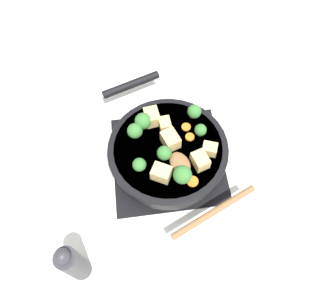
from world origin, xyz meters
TOP-DOWN VIEW (x-y plane):
  - ground_plane at (0.00, 0.00)m, footprint 2.40×2.40m
  - front_burner_grate at (0.00, 0.00)m, footprint 0.31×0.31m
  - skillet_pan at (-0.00, 0.00)m, footprint 0.33×0.44m
  - wooden_spoon at (0.06, -0.13)m, footprint 0.22×0.23m
  - tofu_cube_center_large at (0.11, -0.03)m, footprint 0.05×0.04m
  - tofu_cube_near_handle at (0.00, 0.06)m, footprint 0.03×0.04m
  - tofu_cube_east_chunk at (-0.03, -0.08)m, footprint 0.06×0.05m
  - tofu_cube_west_chunk at (-0.03, 0.09)m, footprint 0.04×0.05m
  - tofu_cube_back_piece at (0.07, -0.06)m, footprint 0.05×0.05m
  - tofu_cube_front_piece at (0.01, 0.01)m, footprint 0.05×0.06m
  - broccoli_floret_near_spoon at (-0.08, 0.04)m, footprint 0.04×0.04m
  - broccoli_floret_center_top at (0.02, -0.10)m, footprint 0.05×0.05m
  - broccoli_floret_east_rim at (-0.01, -0.03)m, footprint 0.04×0.04m
  - broccoli_floret_west_rim at (0.08, 0.09)m, footprint 0.04×0.04m
  - broccoli_floret_north_edge at (-0.08, -0.05)m, footprint 0.03×0.03m
  - broccoli_floret_south_cluster at (0.09, 0.03)m, footprint 0.03×0.03m
  - broccoli_floret_mid_floret at (-0.06, 0.07)m, footprint 0.05×0.05m
  - carrot_slice_orange_thin at (0.05, -0.11)m, footprint 0.03×0.03m
  - carrot_slice_near_center at (0.06, 0.05)m, footprint 0.03×0.03m
  - carrot_slice_edge_slice at (0.06, 0.02)m, footprint 0.02×0.02m
  - pepper_mill at (-0.25, -0.27)m, footprint 0.05×0.05m

SIDE VIEW (x-z plane):
  - ground_plane at x=0.00m, z-range 0.00..0.00m
  - front_burner_grate at x=0.00m, z-range 0.00..0.03m
  - skillet_pan at x=0.00m, z-range 0.03..0.08m
  - carrot_slice_orange_thin at x=0.05m, z-range 0.08..0.08m
  - carrot_slice_near_center at x=0.06m, z-range 0.08..0.08m
  - carrot_slice_edge_slice at x=0.06m, z-range 0.08..0.08m
  - wooden_spoon at x=0.06m, z-range 0.08..0.09m
  - pepper_mill at x=-0.25m, z-range -0.01..0.18m
  - tofu_cube_near_handle at x=0.00m, z-range 0.08..0.11m
  - tofu_cube_center_large at x=0.11m, z-range 0.08..0.11m
  - tofu_cube_back_piece at x=0.07m, z-range 0.08..0.11m
  - tofu_cube_east_chunk at x=-0.03m, z-range 0.08..0.11m
  - tofu_cube_west_chunk at x=-0.03m, z-range 0.08..0.11m
  - tofu_cube_front_piece at x=0.01m, z-range 0.08..0.11m
  - broccoli_floret_south_cluster at x=0.09m, z-range 0.08..0.12m
  - broccoli_floret_north_edge at x=-0.08m, z-range 0.08..0.12m
  - broccoli_floret_east_rim at x=-0.01m, z-range 0.08..0.12m
  - broccoli_floret_west_rim at x=0.08m, z-range 0.08..0.12m
  - broccoli_floret_near_spoon at x=-0.08m, z-range 0.08..0.13m
  - broccoli_floret_mid_floret at x=-0.06m, z-range 0.08..0.13m
  - broccoli_floret_center_top at x=0.02m, z-range 0.08..0.13m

